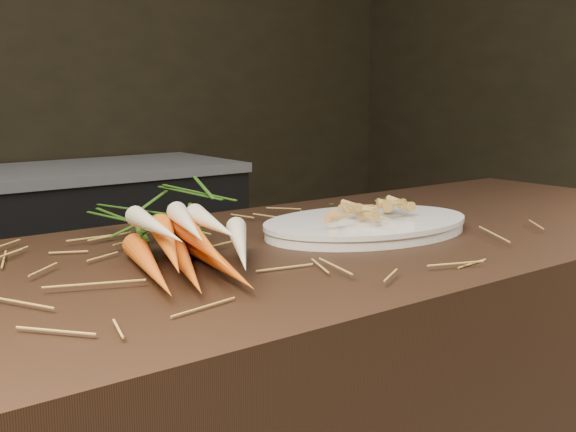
# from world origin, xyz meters

# --- Properties ---
(back_counter) EXTENTS (1.82, 0.62, 0.84)m
(back_counter) POSITION_xyz_m (0.30, 2.18, 0.42)
(back_counter) COLOR black
(back_counter) RESTS_ON ground
(straw_bedding) EXTENTS (1.40, 0.60, 0.02)m
(straw_bedding) POSITION_xyz_m (0.00, 0.30, 0.91)
(straw_bedding) COLOR #A58A36
(straw_bedding) RESTS_ON main_counter
(root_veg_bunch) EXTENTS (0.33, 0.56, 0.10)m
(root_veg_bunch) POSITION_xyz_m (0.01, 0.36, 0.95)
(root_veg_bunch) COLOR #C84712
(root_veg_bunch) RESTS_ON main_counter
(serving_platter) EXTENTS (0.43, 0.31, 0.02)m
(serving_platter) POSITION_xyz_m (0.37, 0.30, 0.91)
(serving_platter) COLOR white
(serving_platter) RESTS_ON main_counter
(roasted_veg_heap) EXTENTS (0.21, 0.16, 0.04)m
(roasted_veg_heap) POSITION_xyz_m (0.37, 0.30, 0.94)
(roasted_veg_heap) COLOR #AA8333
(roasted_veg_heap) RESTS_ON serving_platter
(serving_fork) EXTENTS (0.04, 0.15, 0.00)m
(serving_fork) POSITION_xyz_m (0.51, 0.26, 0.92)
(serving_fork) COLOR silver
(serving_fork) RESTS_ON serving_platter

